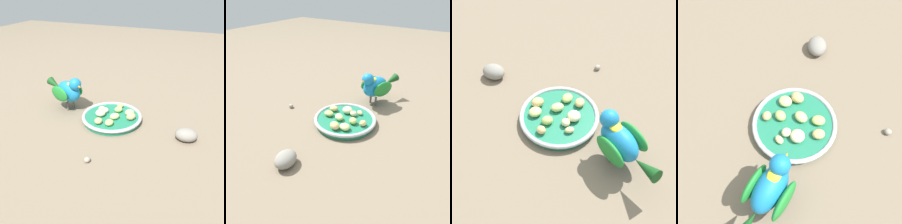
{
  "view_description": "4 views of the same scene",
  "coord_description": "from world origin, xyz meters",
  "views": [
    {
      "loc": [
        0.71,
        0.32,
        0.47
      ],
      "look_at": [
        -0.0,
        0.02,
        0.04
      ],
      "focal_mm": 38.5,
      "sensor_mm": 36.0,
      "label": 1
    },
    {
      "loc": [
        -0.38,
        0.6,
        0.46
      ],
      "look_at": [
        0.01,
        0.02,
        0.04
      ],
      "focal_mm": 35.79,
      "sensor_mm": 36.0,
      "label": 2
    },
    {
      "loc": [
        -0.48,
        -0.34,
        0.72
      ],
      "look_at": [
        -0.01,
        -0.0,
        0.05
      ],
      "focal_mm": 51.59,
      "sensor_mm": 36.0,
      "label": 3
    },
    {
      "loc": [
        0.04,
        -0.36,
        0.74
      ],
      "look_at": [
        -0.03,
        0.02,
        0.06
      ],
      "focal_mm": 48.95,
      "sensor_mm": 36.0,
      "label": 4
    }
  ],
  "objects": [
    {
      "name": "ground_plane",
      "position": [
        0.0,
        0.0,
        0.0
      ],
      "size": [
        4.0,
        4.0,
        0.0
      ],
      "primitive_type": "plane",
      "color": "#756651"
    },
    {
      "name": "feeding_bowl",
      "position": [
        -0.01,
        0.01,
        0.01
      ],
      "size": [
        0.23,
        0.23,
        0.03
      ],
      "color": "#1E7251",
      "rests_on": "ground_plane"
    },
    {
      "name": "apple_piece_0",
      "position": [
        -0.05,
        0.02,
        0.03
      ],
      "size": [
        0.04,
        0.04,
        0.02
      ],
      "primitive_type": "ellipsoid",
      "rotation": [
        0.0,
        0.0,
        2.43
      ],
      "color": "#B2CC66",
      "rests_on": "feeding_bowl"
    },
    {
      "name": "apple_piece_1",
      "position": [
        -0.04,
        -0.04,
        0.03
      ],
      "size": [
        0.03,
        0.03,
        0.02
      ],
      "primitive_type": "ellipsoid",
      "rotation": [
        0.0,
        0.0,
        2.4
      ],
      "color": "#E5C67F",
      "rests_on": "feeding_bowl"
    },
    {
      "name": "apple_piece_2",
      "position": [
        -0.0,
        0.03,
        0.03
      ],
      "size": [
        0.05,
        0.04,
        0.02
      ],
      "primitive_type": "ellipsoid",
      "rotation": [
        0.0,
        0.0,
        2.54
      ],
      "color": "#C6D17A",
      "rests_on": "feeding_bowl"
    },
    {
      "name": "apple_piece_3",
      "position": [
        -0.05,
        0.07,
        0.03
      ],
      "size": [
        0.04,
        0.04,
        0.02
      ],
      "primitive_type": "ellipsoid",
      "rotation": [
        0.0,
        0.0,
        6.0
      ],
      "color": "#C6D17A",
      "rests_on": "feeding_bowl"
    },
    {
      "name": "apple_piece_4",
      "position": [
        0.05,
        0.03,
        0.03
      ],
      "size": [
        0.04,
        0.03,
        0.02
      ],
      "primitive_type": "ellipsoid",
      "rotation": [
        0.0,
        0.0,
        3.16
      ],
      "color": "#B2CC66",
      "rests_on": "feeding_bowl"
    },
    {
      "name": "apple_piece_5",
      "position": [
        -0.03,
        -0.02,
        0.03
      ],
      "size": [
        0.04,
        0.04,
        0.02
      ],
      "primitive_type": "ellipsoid",
      "rotation": [
        0.0,
        0.0,
        0.84
      ],
      "color": "beige",
      "rests_on": "feeding_bowl"
    },
    {
      "name": "apple_piece_6",
      "position": [
        -0.0,
        -0.03,
        0.03
      ],
      "size": [
        0.05,
        0.05,
        0.03
      ],
      "primitive_type": "ellipsoid",
      "rotation": [
        0.0,
        0.0,
        5.65
      ],
      "color": "beige",
      "rests_on": "feeding_bowl"
    },
    {
      "name": "apple_piece_7",
      "position": [
        0.05,
        -0.01,
        0.03
      ],
      "size": [
        0.04,
        0.04,
        0.02
      ],
      "primitive_type": "ellipsoid",
      "rotation": [
        0.0,
        0.0,
        3.41
      ],
      "color": "tan",
      "rests_on": "feeding_bowl"
    },
    {
      "name": "apple_piece_8",
      "position": [
        -0.09,
        0.02,
        0.03
      ],
      "size": [
        0.03,
        0.03,
        0.02
      ],
      "primitive_type": "ellipsoid",
      "rotation": [
        0.0,
        0.0,
        4.62
      ],
      "color": "tan",
      "rests_on": "feeding_bowl"
    },
    {
      "name": "apple_piece_9",
      "position": [
        -0.02,
        0.09,
        0.03
      ],
      "size": [
        0.05,
        0.04,
        0.03
      ],
      "primitive_type": "ellipsoid",
      "rotation": [
        0.0,
        0.0,
        2.64
      ],
      "color": "tan",
      "rests_on": "feeding_bowl"
    },
    {
      "name": "parrot",
      "position": [
        -0.04,
        -0.19,
        0.08
      ],
      "size": [
        0.12,
        0.2,
        0.15
      ],
      "rotation": [
        0.0,
        0.0,
        1.22
      ],
      "color": "#59544C",
      "rests_on": "ground_plane"
    },
    {
      "name": "rock_large",
      "position": [
        0.01,
        0.29,
        0.02
      ],
      "size": [
        0.07,
        0.08,
        0.04
      ],
      "primitive_type": "ellipsoid",
      "rotation": [
        0.0,
        0.0,
        1.76
      ],
      "color": "gray",
      "rests_on": "ground_plane"
    },
    {
      "name": "pebble_0",
      "position": [
        0.23,
        0.04,
        0.01
      ],
      "size": [
        0.02,
        0.02,
        0.02
      ],
      "primitive_type": "ellipsoid",
      "rotation": [
        0.0,
        0.0,
        2.84
      ],
      "color": "gray",
      "rests_on": "ground_plane"
    }
  ]
}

